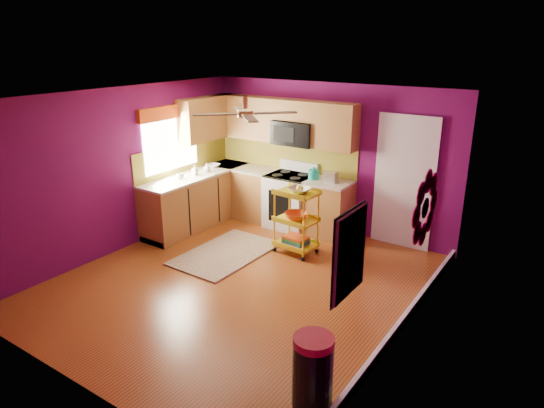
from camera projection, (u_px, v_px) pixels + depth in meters
The scene contains 18 objects.
ground at pixel (240, 283), 6.63m from camera, with size 5.00×5.00×0.00m, color maroon.
room_envelope at pixel (238, 167), 6.09m from camera, with size 4.54×5.04×2.52m.
lower_cabinets at pixel (241, 200), 8.63m from camera, with size 2.81×2.31×0.94m.
electric_range at pixel (290, 200), 8.47m from camera, with size 0.76×0.66×1.13m.
upper_cabinetry at pixel (257, 121), 8.41m from camera, with size 2.80×2.30×1.26m.
left_window at pixel (170, 129), 8.06m from camera, with size 0.08×1.35×1.08m.
panel_door at pixel (404, 184), 7.52m from camera, with size 0.95×0.11×2.15m.
right_wall_art at pixel (396, 226), 4.72m from camera, with size 0.04×2.74×1.04m.
ceiling_fan at pixel (245, 113), 6.04m from camera, with size 1.01×1.01×0.26m.
shag_rug at pixel (226, 253), 7.51m from camera, with size 1.02×1.66×0.02m, color #321A10.
rolling_cart at pixel (297, 218), 7.39m from camera, with size 0.65×0.50×1.11m.
trash_can at pixel (313, 372), 4.33m from camera, with size 0.42×0.44×0.71m.
teal_kettle at pixel (314, 174), 8.06m from camera, with size 0.18×0.18×0.21m.
toaster at pixel (331, 177), 7.90m from camera, with size 0.22×0.15×0.18m, color beige.
soap_bottle_a at pixel (195, 170), 8.29m from camera, with size 0.08×0.08×0.18m, color #EA3F72.
soap_bottle_b at pixel (207, 168), 8.50m from camera, with size 0.12×0.12×0.15m, color white.
counter_dish at pixel (213, 166), 8.83m from camera, with size 0.23×0.23×0.06m, color white.
counter_cup at pixel (180, 176), 8.10m from camera, with size 0.12×0.12×0.09m, color white.
Camera 1 is at (3.68, -4.66, 3.18)m, focal length 32.00 mm.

